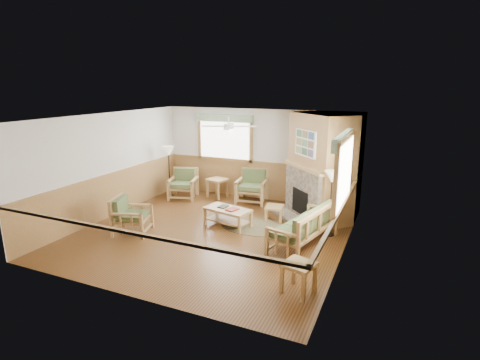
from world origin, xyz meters
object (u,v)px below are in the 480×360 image
at_px(end_table_sofa, 299,278).
at_px(floor_lamp_left, 169,172).
at_px(coffee_table, 228,217).
at_px(end_table_chairs, 217,188).
at_px(floor_lamp_right, 331,203).
at_px(footstool, 274,213).
at_px(sofa, 304,226).
at_px(armchair_back_left, 183,184).
at_px(armchair_left, 132,215).
at_px(armchair_back_right, 252,186).

distance_m(end_table_sofa, floor_lamp_left, 6.38).
height_order(coffee_table, end_table_chairs, end_table_chairs).
bearing_deg(floor_lamp_right, end_table_chairs, 156.47).
distance_m(floor_lamp_left, floor_lamp_right, 5.22).
bearing_deg(coffee_table, floor_lamp_right, 21.52).
bearing_deg(footstool, floor_lamp_left, 169.10).
bearing_deg(floor_lamp_left, footstool, -10.90).
height_order(sofa, armchair_back_left, armchair_back_left).
height_order(armchair_back_left, armchair_left, armchair_back_left).
height_order(end_table_sofa, footstool, end_table_sofa).
bearing_deg(armchair_left, armchair_back_right, -44.82).
xyz_separation_m(sofa, end_table_sofa, (0.41, -1.94, -0.17)).
xyz_separation_m(armchair_left, footstool, (2.79, 2.11, -0.24)).
bearing_deg(floor_lamp_right, armchair_back_left, 166.27).
bearing_deg(armchair_back_right, floor_lamp_left, -176.75).
bearing_deg(end_table_sofa, armchair_back_right, 120.82).
bearing_deg(sofa, floor_lamp_right, 165.40).
height_order(coffee_table, footstool, coffee_table).
distance_m(coffee_table, end_table_sofa, 3.30).
relative_size(armchair_back_left, armchair_left, 1.03).
bearing_deg(sofa, armchair_back_left, -100.61).
relative_size(armchair_left, footstool, 1.93).
distance_m(end_table_sofa, floor_lamp_right, 2.75).
bearing_deg(armchair_back_left, end_table_chairs, 11.22).
bearing_deg(floor_lamp_right, sofa, -118.07).
xyz_separation_m(end_table_sofa, footstool, (-1.46, 3.10, -0.08)).
bearing_deg(floor_lamp_right, end_table_sofa, -90.00).
bearing_deg(floor_lamp_left, armchair_left, -73.30).
relative_size(end_table_sofa, floor_lamp_right, 0.35).
distance_m(armchair_back_left, footstool, 3.28).
bearing_deg(end_table_sofa, floor_lamp_left, 143.29).
bearing_deg(armchair_left, coffee_table, -73.46).
distance_m(armchair_back_right, coffee_table, 2.07).
bearing_deg(end_table_sofa, armchair_back_left, 140.44).
bearing_deg(armchair_back_left, footstool, -29.62).
height_order(end_table_sofa, floor_lamp_left, floor_lamp_left).
distance_m(armchair_back_left, end_table_chairs, 1.05).
height_order(armchair_back_left, end_table_chairs, armchair_back_left).
bearing_deg(floor_lamp_right, coffee_table, -169.91).
bearing_deg(end_table_chairs, armchair_back_left, -152.14).
xyz_separation_m(sofa, armchair_back_right, (-2.17, 2.38, 0.03)).
bearing_deg(footstool, end_table_sofa, -64.78).
bearing_deg(floor_lamp_left, end_table_sofa, -36.71).
xyz_separation_m(armchair_back_left, armchair_back_right, (2.06, 0.49, 0.03)).
xyz_separation_m(armchair_left, coffee_table, (1.86, 1.29, -0.21)).
bearing_deg(armchair_back_left, sofa, -40.72).
xyz_separation_m(armchair_left, floor_lamp_right, (4.26, 1.71, 0.34)).
distance_m(armchair_back_left, end_table_sofa, 6.03).
distance_m(end_table_chairs, floor_lamp_right, 4.09).
xyz_separation_m(sofa, floor_lamp_left, (-4.69, 1.86, 0.36)).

